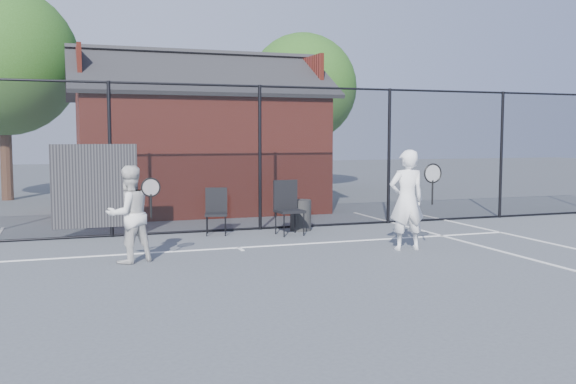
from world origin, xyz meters
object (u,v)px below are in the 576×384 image
object	(u,v)px
player_front	(407,200)
chair_left	(216,212)
clubhouse	(198,149)
waste_bin	(301,215)
chair_right	(290,209)
player_back	(129,214)

from	to	relation	value
player_front	chair_left	world-z (taller)	player_front
clubhouse	waste_bin	xyz separation A→B (m)	(1.26, -4.40, -1.29)
chair_right	player_front	bearing A→B (deg)	-62.90
clubhouse	player_back	xyz separation A→B (m)	(-2.42, -6.70, -0.85)
clubhouse	chair_left	xyz separation A→B (m)	(-0.53, -4.40, -1.16)
player_back	chair_left	bearing A→B (deg)	50.56
chair_right	waste_bin	distance (m)	0.68
clubhouse	chair_right	distance (m)	5.09
player_front	player_back	size ratio (longest dim) A/B	1.14
chair_left	chair_right	distance (m)	1.46
player_front	chair_left	distance (m)	3.86
chair_left	waste_bin	distance (m)	1.79
clubhouse	chair_left	distance (m)	4.58
player_front	waste_bin	size ratio (longest dim) A/B	2.70
clubhouse	player_back	bearing A→B (deg)	-109.84
chair_right	waste_bin	size ratio (longest dim) A/B	1.65
player_front	chair_left	size ratio (longest dim) A/B	1.90
player_front	player_back	bearing A→B (deg)	174.87
player_front	chair_left	bearing A→B (deg)	135.11
clubhouse	waste_bin	size ratio (longest dim) A/B	10.21
clubhouse	chair_right	bearing A→B (deg)	-80.30
waste_bin	player_back	bearing A→B (deg)	-147.98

